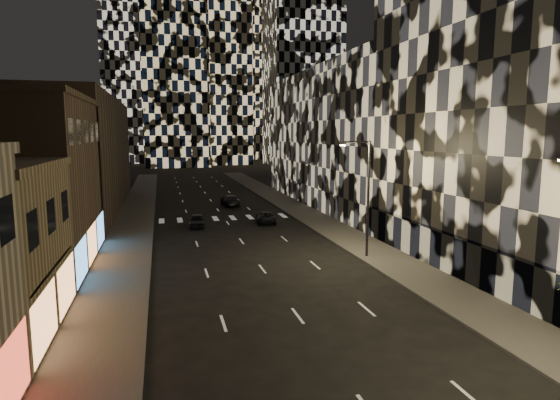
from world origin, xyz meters
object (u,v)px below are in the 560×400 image
car_dark_oncoming (230,200)px  car_dark_rightlane (266,218)px  streetlight_far (365,190)px  car_dark_midlane (197,221)px

car_dark_oncoming → car_dark_rightlane: size_ratio=1.17×
streetlight_far → car_dark_rightlane: streetlight_far is taller
streetlight_far → car_dark_rightlane: size_ratio=2.15×
car_dark_midlane → car_dark_rightlane: size_ratio=0.92×
streetlight_far → car_dark_rightlane: (-4.29, 15.92, -4.77)m
car_dark_oncoming → car_dark_midlane: bearing=65.3°
car_dark_rightlane → streetlight_far: bearing=-67.5°
car_dark_midlane → car_dark_oncoming: car_dark_oncoming is taller
car_dark_midlane → car_dark_oncoming: size_ratio=0.78×
streetlight_far → car_dark_oncoming: streetlight_far is taller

